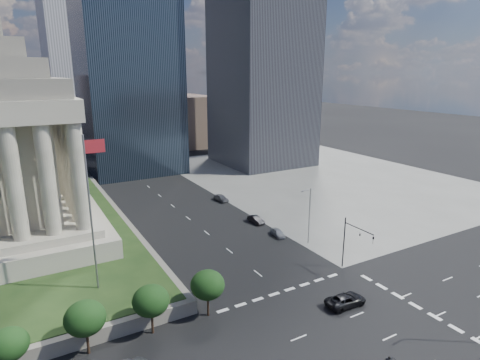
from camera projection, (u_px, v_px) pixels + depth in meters
ground at (124, 167)px, 126.78m from camera, size 500.00×500.00×0.00m
sidewalk_ne at (320, 177)px, 115.15m from camera, size 68.00×90.00×0.03m
flagpole at (91, 206)px, 49.15m from camera, size 2.52×0.24×20.00m
midrise_glass at (127, 69)px, 115.77m from camera, size 26.00×26.00×60.00m
highrise_ne at (263, 1)px, 121.29m from camera, size 26.00×28.00×100.00m
building_filler_ne at (182, 120)px, 164.66m from camera, size 20.00×30.00×20.00m
building_filler_nw at (8, 119)px, 134.02m from camera, size 24.00×30.00×28.00m
traffic_signal_ne at (353, 239)px, 58.92m from camera, size 0.30×5.74×8.00m
street_lamp_north at (309, 213)px, 68.70m from camera, size 2.13×0.22×10.00m
pickup_truck at (346, 300)px, 51.20m from camera, size 2.77×5.62×1.53m
parked_sedan_near at (278, 233)px, 73.02m from camera, size 2.23×4.15×1.34m
parked_sedan_mid at (256, 220)px, 79.44m from camera, size 4.25×1.76×1.37m
parked_sedan_far at (221, 198)px, 93.05m from camera, size 4.62×2.16×1.53m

